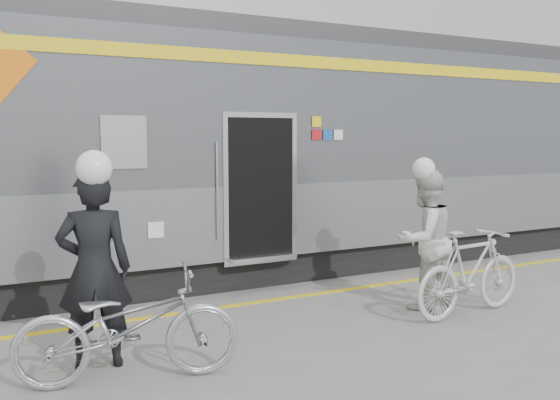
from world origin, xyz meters
TOP-DOWN VIEW (x-y plane):
  - ground at (0.00, 0.00)m, footprint 90.00×90.00m
  - train at (-1.76, 4.19)m, footprint 24.00×3.17m
  - safety_strip at (0.00, 2.15)m, footprint 24.00×0.12m
  - man at (-2.32, 0.81)m, footprint 0.81×0.62m
  - bicycle_left at (-2.12, 0.26)m, footprint 2.21×1.15m
  - woman at (2.02, 0.89)m, footprint 0.97×0.79m
  - bicycle_right at (2.32, 0.34)m, footprint 1.94×0.70m
  - helmet_man at (-2.32, 0.81)m, footprint 0.35×0.35m
  - helmet_woman at (2.02, 0.89)m, footprint 0.30×0.30m

SIDE VIEW (x-z plane):
  - ground at x=0.00m, z-range 0.00..0.00m
  - safety_strip at x=0.00m, z-range 0.00..0.01m
  - bicycle_left at x=-2.12m, z-range 0.00..1.10m
  - bicycle_right at x=2.32m, z-range 0.00..1.14m
  - woman at x=2.02m, z-range 0.00..1.88m
  - man at x=-2.32m, z-range 0.00..2.00m
  - helmet_woman at x=2.02m, z-range 1.88..2.18m
  - train at x=-1.76m, z-range 0.00..4.10m
  - helmet_man at x=-2.32m, z-range 2.00..2.35m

